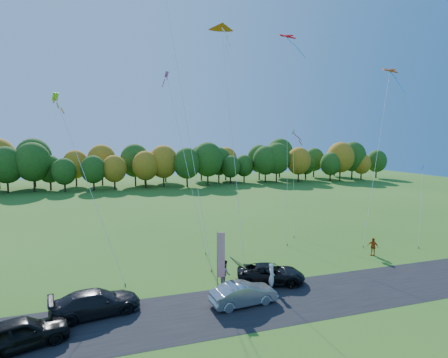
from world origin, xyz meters
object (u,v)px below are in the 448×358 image
object	(u,v)px
silver_sedan	(244,294)
person_east	(373,247)
feather_flag	(220,254)
black_suv	(271,274)

from	to	relation	value
silver_sedan	person_east	size ratio (longest dim) A/B	2.66
silver_sedan	person_east	bearing A→B (deg)	-75.36
person_east	feather_flag	size ratio (longest dim) A/B	0.38
black_suv	feather_flag	bearing A→B (deg)	111.41
person_east	black_suv	bearing A→B (deg)	-105.20
black_suv	person_east	xyz separation A→B (m)	(11.51, 2.82, 0.13)
black_suv	silver_sedan	size ratio (longest dim) A/B	1.14
silver_sedan	feather_flag	xyz separation A→B (m)	(-0.82, 2.44, 1.89)
silver_sedan	person_east	xyz separation A→B (m)	(14.64, 5.42, 0.10)
black_suv	feather_flag	xyz separation A→B (m)	(-3.94, -0.16, 1.92)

